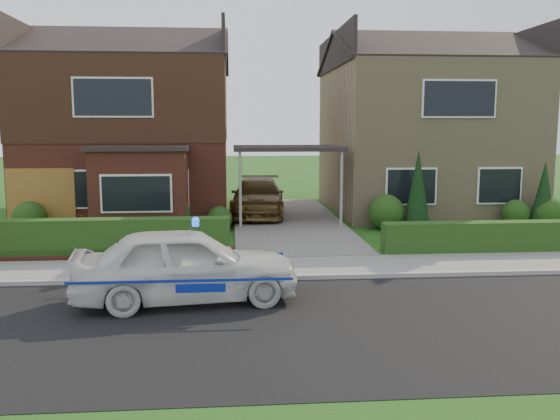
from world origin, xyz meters
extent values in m
plane|color=#164512|center=(0.00, 0.00, 0.00)|extent=(120.00, 120.00, 0.00)
cube|color=black|center=(0.00, 0.00, 0.00)|extent=(60.00, 6.00, 0.02)
cube|color=#9E9993|center=(0.00, 3.05, 0.06)|extent=(60.00, 0.16, 0.12)
cube|color=slate|center=(0.00, 4.10, 0.05)|extent=(60.00, 2.00, 0.10)
cube|color=#666059|center=(0.00, 11.00, 0.06)|extent=(3.80, 12.00, 0.12)
cube|color=brown|center=(-5.80, 14.00, 2.90)|extent=(7.20, 8.00, 5.80)
cube|color=white|center=(-7.38, 9.98, 1.40)|extent=(1.80, 0.08, 1.30)
cube|color=white|center=(-4.22, 9.98, 1.40)|extent=(1.60, 0.08, 1.30)
cube|color=white|center=(-5.80, 9.98, 4.40)|extent=(2.60, 0.08, 1.30)
cube|color=black|center=(-5.80, 14.00, 4.35)|extent=(7.26, 8.06, 2.90)
cube|color=brown|center=(-4.94, 9.30, 1.35)|extent=(3.00, 1.40, 2.70)
cube|color=black|center=(-4.94, 9.30, 2.77)|extent=(3.20, 1.60, 0.14)
cube|color=tan|center=(5.80, 14.00, 2.90)|extent=(7.20, 8.00, 5.80)
cube|color=white|center=(4.22, 9.98, 1.40)|extent=(1.80, 0.08, 1.30)
cube|color=white|center=(7.38, 9.98, 1.40)|extent=(1.60, 0.08, 1.30)
cube|color=white|center=(5.80, 9.98, 4.40)|extent=(2.60, 0.08, 1.30)
cube|color=black|center=(0.00, 11.00, 2.70)|extent=(3.80, 3.00, 0.14)
cylinder|color=gray|center=(-1.70, 9.60, 1.35)|extent=(0.10, 0.10, 2.70)
cylinder|color=gray|center=(1.70, 9.60, 1.35)|extent=(0.10, 0.10, 2.70)
cube|color=brown|center=(-8.25, 9.96, 1.05)|extent=(2.20, 0.10, 2.10)
cube|color=brown|center=(-5.80, 5.30, 0.18)|extent=(7.70, 0.25, 0.36)
cube|color=#153611|center=(-5.80, 5.45, 0.00)|extent=(7.50, 0.55, 0.90)
cube|color=#153611|center=(5.80, 5.35, 0.00)|extent=(7.50, 0.55, 0.80)
sphere|color=#153611|center=(-8.50, 9.50, 0.54)|extent=(1.08, 1.08, 1.08)
sphere|color=#153611|center=(-4.00, 9.30, 0.66)|extent=(1.32, 1.32, 1.32)
sphere|color=#153611|center=(-2.40, 9.60, 0.42)|extent=(0.84, 0.84, 0.84)
sphere|color=#153611|center=(3.20, 9.40, 0.60)|extent=(1.20, 1.20, 1.20)
sphere|color=#153611|center=(7.80, 9.50, 0.48)|extent=(0.96, 0.96, 0.96)
sphere|color=#153611|center=(8.80, 9.20, 0.54)|extent=(1.08, 1.08, 1.08)
cone|color=black|center=(4.20, 9.20, 1.30)|extent=(0.90, 0.90, 2.60)
cone|color=black|center=(8.60, 9.20, 1.10)|extent=(0.90, 0.90, 2.20)
imported|color=silver|center=(-2.90, 1.55, 0.75)|extent=(2.32, 4.58, 1.50)
sphere|color=#193FF2|center=(-2.68, 1.55, 1.58)|extent=(0.17, 0.17, 0.17)
cube|color=navy|center=(-2.90, 0.66, 0.69)|extent=(4.04, 0.01, 0.05)
cube|color=navy|center=(-2.90, 2.44, 0.69)|extent=(4.04, 0.01, 0.05)
ellipsoid|color=black|center=(-4.13, 1.45, 1.04)|extent=(0.22, 0.17, 0.21)
sphere|color=white|center=(-4.12, 1.39, 1.03)|extent=(0.11, 0.11, 0.11)
sphere|color=black|center=(-4.11, 1.43, 1.18)|extent=(0.13, 0.13, 0.13)
cone|color=black|center=(-4.16, 1.44, 1.24)|extent=(0.04, 0.04, 0.05)
cone|color=black|center=(-4.07, 1.44, 1.24)|extent=(0.04, 0.04, 0.05)
imported|color=brown|center=(-1.00, 12.25, 0.81)|extent=(2.25, 4.86, 1.38)
imported|color=gray|center=(-5.40, 6.00, 0.33)|extent=(0.41, 0.34, 0.66)
imported|color=gray|center=(-4.26, 8.89, 0.35)|extent=(0.47, 0.43, 0.70)
imported|color=gray|center=(-6.76, 9.00, 0.35)|extent=(0.45, 0.45, 0.71)
camera|label=1|loc=(-2.01, -9.98, 3.48)|focal=38.00mm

